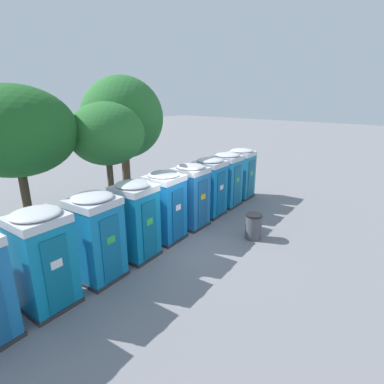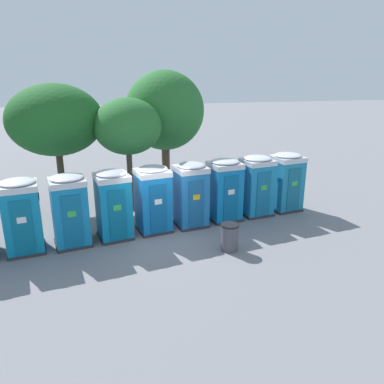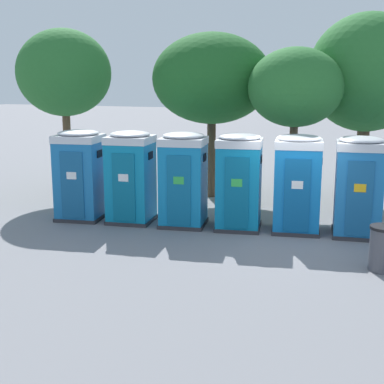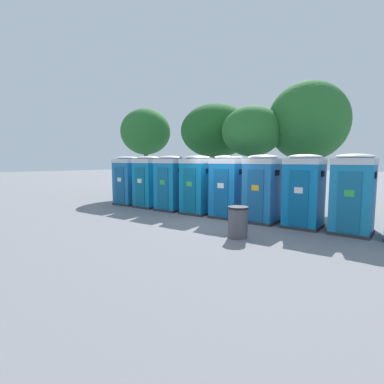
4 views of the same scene
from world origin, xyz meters
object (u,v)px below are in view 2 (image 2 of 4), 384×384
object	(u,v)px
portapotty_5	(191,194)
portapotty_8	(286,182)
street_tree_3	(128,127)
portapotty_6	(224,190)
trash_can	(230,237)
portapotty_3	(113,204)
street_tree_2	(165,111)
street_tree_0	(55,120)
portapotty_2	(70,210)
portapotty_1	(22,216)
portapotty_7	(256,185)
portapotty_4	(153,199)

from	to	relation	value
portapotty_5	portapotty_8	size ratio (longest dim) A/B	1.00
portapotty_8	street_tree_3	world-z (taller)	street_tree_3
street_tree_3	portapotty_6	bearing A→B (deg)	-29.64
portapotty_5	trash_can	bearing A→B (deg)	-73.08
portapotty_3	street_tree_2	xyz separation A→B (m)	(2.75, 4.53, 2.82)
street_tree_2	trash_can	world-z (taller)	street_tree_2
trash_can	street_tree_0	bearing A→B (deg)	136.09
street_tree_3	trash_can	distance (m)	6.44
portapotty_5	trash_can	size ratio (longest dim) A/B	2.67
portapotty_2	portapotty_3	distance (m)	1.51
portapotty_1	trash_can	bearing A→B (deg)	-13.42
portapotty_2	portapotty_7	world-z (taller)	same
portapotty_1	portapotty_4	distance (m)	4.52
portapotty_7	street_tree_2	bearing A→B (deg)	131.93
portapotty_1	street_tree_3	distance (m)	5.55
portapotty_3	street_tree_3	bearing A→B (deg)	72.82
portapotty_8	trash_can	size ratio (longest dim) A/B	2.67
portapotty_4	street_tree_2	xyz separation A→B (m)	(1.27, 4.25, 2.82)
portapotty_1	portapotty_5	distance (m)	6.03
portapotty_1	portapotty_3	bearing A→B (deg)	7.87
portapotty_5	portapotty_3	bearing A→B (deg)	-171.37
portapotty_3	portapotty_1	bearing A→B (deg)	-172.13
portapotty_4	portapotty_7	size ratio (longest dim) A/B	1.00
portapotty_2	street_tree_2	xyz separation A→B (m)	(4.24, 4.77, 2.82)
street_tree_3	portapotty_2	bearing A→B (deg)	-127.87
portapotty_1	street_tree_2	bearing A→B (deg)	40.77
portapotty_1	portapotty_8	size ratio (longest dim) A/B	1.00
portapotty_8	street_tree_3	xyz separation A→B (m)	(-6.58, 1.59, 2.38)
street_tree_0	trash_can	world-z (taller)	street_tree_0
portapotty_2	portapotty_8	xyz separation A→B (m)	(8.94, 1.43, -0.00)
portapotty_1	portapotty_6	size ratio (longest dim) A/B	1.00
portapotty_6	street_tree_2	world-z (taller)	street_tree_2
portapotty_2	portapotty_8	bearing A→B (deg)	9.10
portapotty_4	street_tree_0	bearing A→B (deg)	137.26
portapotty_2	street_tree_2	bearing A→B (deg)	48.37
portapotty_7	portapotty_8	bearing A→B (deg)	8.70
portapotty_1	portapotty_4	xyz separation A→B (m)	(4.47, 0.70, -0.00)
portapotty_6	street_tree_3	xyz separation A→B (m)	(-3.60, 2.05, 2.38)
trash_can	street_tree_2	bearing A→B (deg)	98.53
portapotty_6	street_tree_2	distance (m)	5.03
portapotty_4	street_tree_2	distance (m)	5.25
street_tree_0	portapotty_5	bearing A→B (deg)	-31.53
portapotty_2	portapotty_4	size ratio (longest dim) A/B	1.00
portapotty_2	portapotty_6	world-z (taller)	same
portapotty_7	trash_can	bearing A→B (deg)	-126.67
street_tree_0	street_tree_2	xyz separation A→B (m)	(4.77, 1.01, 0.16)
portapotty_3	portapotty_6	distance (m)	4.52
portapotty_6	trash_can	size ratio (longest dim) A/B	2.67
trash_can	portapotty_2	bearing A→B (deg)	161.17
portapotty_8	street_tree_2	xyz separation A→B (m)	(-4.70, 3.34, 2.82)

